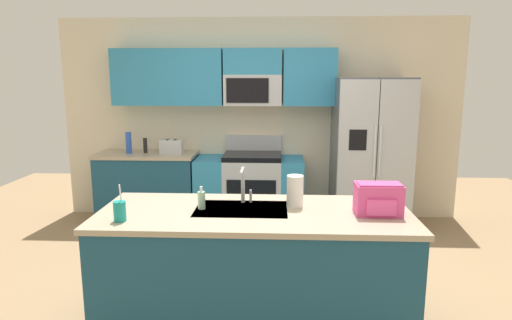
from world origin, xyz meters
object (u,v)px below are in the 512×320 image
object	(u,v)px
soap_dispenser	(201,200)
bottle_blue	(129,143)
refrigerator	(370,154)
paper_towel_roll	(295,191)
pepper_mill	(145,145)
backpack	(378,198)
toaster	(172,147)
range_oven	(250,189)
drink_cup_teal	(120,211)
sink_faucet	(243,182)

from	to	relation	value
soap_dispenser	bottle_blue	bearing A→B (deg)	119.64
refrigerator	paper_towel_roll	world-z (taller)	refrigerator
pepper_mill	backpack	distance (m)	3.41
paper_towel_roll	toaster	bearing A→B (deg)	123.31
range_oven	bottle_blue	distance (m)	1.64
range_oven	drink_cup_teal	size ratio (longest dim) A/B	5.30
pepper_mill	paper_towel_roll	size ratio (longest dim) A/B	0.79
drink_cup_teal	toaster	bearing A→B (deg)	95.74
toaster	backpack	world-z (taller)	backpack
pepper_mill	bottle_blue	bearing A→B (deg)	-170.50
soap_dispenser	backpack	distance (m)	1.28
paper_towel_roll	backpack	xyz separation A→B (m)	(0.58, -0.16, -0.00)
sink_faucet	refrigerator	bearing A→B (deg)	56.55
toaster	backpack	size ratio (longest dim) A/B	0.88
sink_faucet	paper_towel_roll	size ratio (longest dim) A/B	1.17
refrigerator	soap_dispenser	distance (m)	2.85
bottle_blue	drink_cup_teal	xyz separation A→B (m)	(0.82, -2.62, -0.06)
range_oven	refrigerator	xyz separation A→B (m)	(1.49, -0.07, 0.48)
pepper_mill	sink_faucet	bearing A→B (deg)	-57.14
drink_cup_teal	backpack	bearing A→B (deg)	7.39
bottle_blue	range_oven	bearing A→B (deg)	1.35
toaster	backpack	distance (m)	3.13
range_oven	sink_faucet	bearing A→B (deg)	-87.72
soap_dispenser	pepper_mill	bearing A→B (deg)	115.43
toaster	sink_faucet	bearing A→B (deg)	-63.58
soap_dispenser	backpack	bearing A→B (deg)	-3.15
range_oven	sink_faucet	world-z (taller)	sink_faucet
toaster	range_oven	bearing A→B (deg)	3.07
bottle_blue	paper_towel_roll	distance (m)	3.01
refrigerator	pepper_mill	world-z (taller)	refrigerator
range_oven	refrigerator	distance (m)	1.57
range_oven	pepper_mill	size ratio (longest dim) A/B	7.14
drink_cup_teal	soap_dispenser	xyz separation A→B (m)	(0.51, 0.30, -0.00)
refrigerator	paper_towel_roll	bearing A→B (deg)	-114.71
bottle_blue	sink_faucet	distance (m)	2.70
pepper_mill	refrigerator	bearing A→B (deg)	-1.41
refrigerator	backpack	xyz separation A→B (m)	(-0.43, -2.36, 0.09)
sink_faucet	drink_cup_teal	size ratio (longest dim) A/B	1.10
refrigerator	soap_dispenser	world-z (taller)	refrigerator
drink_cup_teal	backpack	distance (m)	1.80
range_oven	refrigerator	world-z (taller)	refrigerator
range_oven	refrigerator	size ratio (longest dim) A/B	0.74
refrigerator	pepper_mill	xyz separation A→B (m)	(-2.82, 0.07, 0.07)
bottle_blue	refrigerator	bearing A→B (deg)	-0.68
backpack	paper_towel_roll	bearing A→B (deg)	165.04
bottle_blue	soap_dispenser	bearing A→B (deg)	-60.36
pepper_mill	drink_cup_teal	size ratio (longest dim) A/B	0.74
range_oven	pepper_mill	distance (m)	1.44
bottle_blue	sink_faucet	xyz separation A→B (m)	(1.62, -2.16, 0.03)
toaster	bottle_blue	size ratio (longest dim) A/B	1.04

